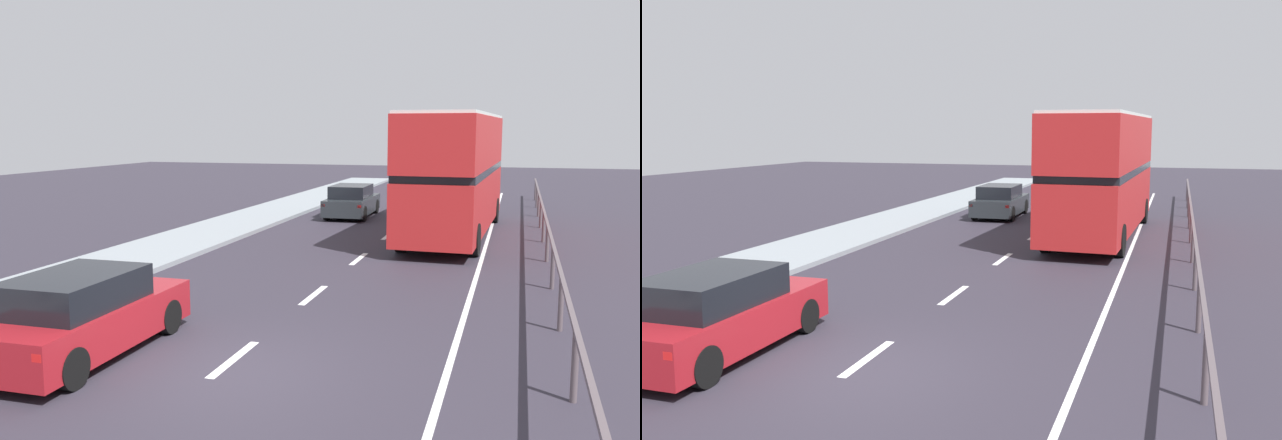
% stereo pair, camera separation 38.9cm
% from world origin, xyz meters
% --- Properties ---
extents(ground_plane, '(73.22, 120.00, 0.10)m').
position_xyz_m(ground_plane, '(0.00, 0.00, -0.05)').
color(ground_plane, '#2D2934').
extents(lane_paint_markings, '(3.61, 46.00, 0.01)m').
position_xyz_m(lane_paint_markings, '(2.25, 8.42, 0.00)').
color(lane_paint_markings, silver).
rests_on(lane_paint_markings, ground).
extents(bridge_side_railing, '(0.10, 42.00, 1.06)m').
position_xyz_m(bridge_side_railing, '(5.29, 9.00, 0.86)').
color(bridge_side_railing, '#56494E').
rests_on(bridge_side_railing, ground).
extents(double_decker_bus_red, '(2.85, 10.85, 4.33)m').
position_xyz_m(double_decker_bus_red, '(2.26, 14.85, 2.32)').
color(double_decker_bus_red, '#B42020').
rests_on(double_decker_bus_red, ground).
extents(hatchback_car_near, '(1.78, 4.27, 1.43)m').
position_xyz_m(hatchback_car_near, '(-2.53, 0.03, 0.69)').
color(hatchback_car_near, maroon).
rests_on(hatchback_car_near, ground).
extents(sedan_car_ahead, '(1.84, 4.18, 1.39)m').
position_xyz_m(sedan_car_ahead, '(-2.50, 18.91, 0.67)').
color(sedan_car_ahead, '#252B2E').
rests_on(sedan_car_ahead, ground).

